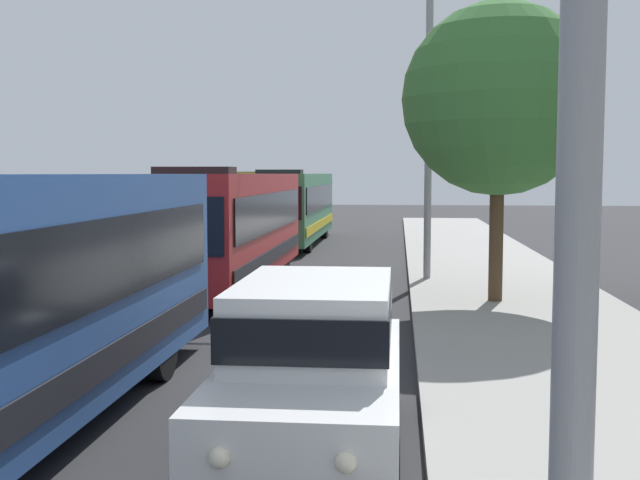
% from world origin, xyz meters
% --- Properties ---
extents(bus_second_in_line, '(2.58, 10.86, 3.21)m').
position_xyz_m(bus_second_in_line, '(-1.30, 23.62, 1.69)').
color(bus_second_in_line, maroon).
rests_on(bus_second_in_line, ground_plane).
extents(bus_middle, '(2.58, 11.79, 3.21)m').
position_xyz_m(bus_middle, '(-1.30, 36.67, 1.69)').
color(bus_middle, '#33724C').
rests_on(bus_middle, ground_plane).
extents(white_suv, '(1.86, 4.65, 1.90)m').
position_xyz_m(white_suv, '(2.40, 11.24, 1.03)').
color(white_suv, white).
rests_on(white_suv, ground_plane).
extents(box_truck_oncoming, '(2.35, 7.36, 3.15)m').
position_xyz_m(box_truck_oncoming, '(-4.60, 42.12, 1.70)').
color(box_truck_oncoming, navy).
rests_on(box_truck_oncoming, ground_plane).
extents(streetlamp_mid, '(6.52, 0.28, 8.83)m').
position_xyz_m(streetlamp_mid, '(4.10, 24.93, 5.55)').
color(streetlamp_mid, gray).
rests_on(streetlamp_mid, sidewalk).
extents(roadside_tree, '(4.35, 4.35, 6.75)m').
position_xyz_m(roadside_tree, '(5.52, 21.12, 4.72)').
color(roadside_tree, '#4C3823').
rests_on(roadside_tree, sidewalk).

